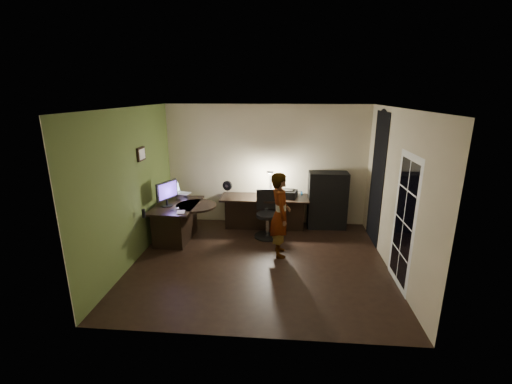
# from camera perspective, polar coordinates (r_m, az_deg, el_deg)

# --- Properties ---
(floor) EXTENTS (4.50, 4.00, 0.01)m
(floor) POSITION_cam_1_polar(r_m,az_deg,el_deg) (6.31, 0.57, -11.54)
(floor) COLOR black
(floor) RESTS_ON ground
(ceiling) EXTENTS (4.50, 4.00, 0.01)m
(ceiling) POSITION_cam_1_polar(r_m,az_deg,el_deg) (5.58, 0.65, 13.88)
(ceiling) COLOR silver
(ceiling) RESTS_ON floor
(wall_back) EXTENTS (4.50, 0.01, 2.70)m
(wall_back) POSITION_cam_1_polar(r_m,az_deg,el_deg) (7.75, 1.71, 4.44)
(wall_back) COLOR #C3B695
(wall_back) RESTS_ON floor
(wall_front) EXTENTS (4.50, 0.01, 2.70)m
(wall_front) POSITION_cam_1_polar(r_m,az_deg,el_deg) (3.92, -1.59, -7.65)
(wall_front) COLOR #C3B695
(wall_front) RESTS_ON floor
(wall_left) EXTENTS (0.01, 4.00, 2.70)m
(wall_left) POSITION_cam_1_polar(r_m,az_deg,el_deg) (6.37, -20.07, 0.83)
(wall_left) COLOR #C3B695
(wall_left) RESTS_ON floor
(wall_right) EXTENTS (0.01, 4.00, 2.70)m
(wall_right) POSITION_cam_1_polar(r_m,az_deg,el_deg) (6.07, 22.33, -0.14)
(wall_right) COLOR #C3B695
(wall_right) RESTS_ON floor
(green_wall_overlay) EXTENTS (0.00, 4.00, 2.70)m
(green_wall_overlay) POSITION_cam_1_polar(r_m,az_deg,el_deg) (6.36, -19.95, 0.83)
(green_wall_overlay) COLOR #4A5D28
(green_wall_overlay) RESTS_ON floor
(arched_doorway) EXTENTS (0.01, 0.90, 2.60)m
(arched_doorway) POSITION_cam_1_polar(r_m,az_deg,el_deg) (7.15, 19.54, 2.08)
(arched_doorway) COLOR black
(arched_doorway) RESTS_ON floor
(french_door) EXTENTS (0.02, 0.92, 2.10)m
(french_door) POSITION_cam_1_polar(r_m,az_deg,el_deg) (5.66, 23.42, -4.62)
(french_door) COLOR white
(french_door) RESTS_ON floor
(framed_picture) EXTENTS (0.04, 0.30, 0.25)m
(framed_picture) POSITION_cam_1_polar(r_m,az_deg,el_deg) (6.65, -18.62, 6.01)
(framed_picture) COLOR black
(framed_picture) RESTS_ON wall_left
(desk_left) EXTENTS (0.84, 1.33, 0.76)m
(desk_left) POSITION_cam_1_polar(r_m,az_deg,el_deg) (7.24, -12.91, -4.88)
(desk_left) COLOR black
(desk_left) RESTS_ON floor
(desk_right) EXTENTS (1.93, 0.70, 0.72)m
(desk_right) POSITION_cam_1_polar(r_m,az_deg,el_deg) (7.65, 1.41, -3.41)
(desk_right) COLOR black
(desk_right) RESTS_ON floor
(cabinet) EXTENTS (0.86, 0.44, 1.27)m
(cabinet) POSITION_cam_1_polar(r_m,az_deg,el_deg) (7.76, 11.80, -1.35)
(cabinet) COLOR black
(cabinet) RESTS_ON floor
(laptop_stand) EXTENTS (0.26, 0.22, 0.10)m
(laptop_stand) POSITION_cam_1_polar(r_m,az_deg,el_deg) (7.47, -12.10, -0.64)
(laptop_stand) COLOR silver
(laptop_stand) RESTS_ON desk_left
(laptop) EXTENTS (0.37, 0.35, 0.22)m
(laptop) POSITION_cam_1_polar(r_m,az_deg,el_deg) (7.42, -12.17, 0.57)
(laptop) COLOR silver
(laptop) RESTS_ON laptop_stand
(monitor) EXTENTS (0.33, 0.55, 0.37)m
(monitor) POSITION_cam_1_polar(r_m,az_deg,el_deg) (7.00, -14.69, -0.84)
(monitor) COLOR black
(monitor) RESTS_ON desk_left
(mouse) EXTENTS (0.08, 0.10, 0.03)m
(mouse) POSITION_cam_1_polar(r_m,az_deg,el_deg) (6.81, -12.96, -2.68)
(mouse) COLOR silver
(mouse) RESTS_ON desk_left
(phone) EXTENTS (0.09, 0.13, 0.01)m
(phone) POSITION_cam_1_polar(r_m,az_deg,el_deg) (6.80, -13.80, -2.86)
(phone) COLOR black
(phone) RESTS_ON desk_left
(pen) EXTENTS (0.09, 0.12, 0.01)m
(pen) POSITION_cam_1_polar(r_m,az_deg,el_deg) (6.74, -12.50, -2.93)
(pen) COLOR black
(pen) RESTS_ON desk_left
(speaker) EXTENTS (0.08, 0.08, 0.16)m
(speaker) POSITION_cam_1_polar(r_m,az_deg,el_deg) (6.50, -18.22, -3.41)
(speaker) COLOR black
(speaker) RESTS_ON desk_left
(notepad) EXTENTS (0.18, 0.23, 0.01)m
(notepad) POSITION_cam_1_polar(r_m,az_deg,el_deg) (6.62, -12.44, -3.29)
(notepad) COLOR silver
(notepad) RESTS_ON desk_left
(desk_fan) EXTENTS (0.25, 0.19, 0.34)m
(desk_fan) POSITION_cam_1_polar(r_m,az_deg,el_deg) (7.68, -4.77, 0.65)
(desk_fan) COLOR black
(desk_fan) RESTS_ON desk_right
(headphones) EXTENTS (0.21, 0.12, 0.09)m
(headphones) POSITION_cam_1_polar(r_m,az_deg,el_deg) (7.79, 7.04, -0.13)
(headphones) COLOR navy
(headphones) RESTS_ON desk_right
(printer) EXTENTS (0.50, 0.43, 0.19)m
(printer) POSITION_cam_1_polar(r_m,az_deg,el_deg) (7.51, 5.07, -0.29)
(printer) COLOR black
(printer) RESTS_ON desk_right
(desk_lamp) EXTENTS (0.25, 0.32, 0.63)m
(desk_lamp) POSITION_cam_1_polar(r_m,az_deg,el_deg) (7.65, 2.43, 1.74)
(desk_lamp) COLOR black
(desk_lamp) RESTS_ON desk_right
(office_chair) EXTENTS (0.65, 0.65, 0.98)m
(office_chair) POSITION_cam_1_polar(r_m,az_deg,el_deg) (7.12, 1.92, -3.84)
(office_chair) COLOR black
(office_chair) RESTS_ON floor
(person) EXTENTS (0.45, 0.61, 1.58)m
(person) POSITION_cam_1_polar(r_m,az_deg,el_deg) (6.27, 4.05, -3.79)
(person) COLOR #D8A88C
(person) RESTS_ON floor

